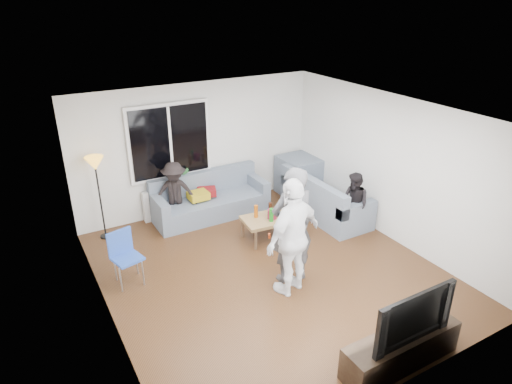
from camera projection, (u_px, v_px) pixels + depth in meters
floor at (269, 272)px, 7.38m from camera, size 5.00×5.50×0.04m
ceiling at (271, 113)px, 6.29m from camera, size 5.00×5.50×0.04m
wall_back at (198, 147)px, 9.03m from camera, size 5.00×0.04×2.60m
wall_front at (410, 297)px, 4.64m from camera, size 5.00×0.04×2.60m
wall_left at (99, 240)px, 5.70m from camera, size 0.04×5.50×2.60m
wall_right at (392, 168)px, 7.98m from camera, size 0.04×5.50×2.60m
window_frame at (170, 141)px, 8.59m from camera, size 1.62×0.06×1.47m
window_glass at (170, 142)px, 8.56m from camera, size 1.50×0.02×1.35m
window_mullion at (170, 142)px, 8.55m from camera, size 0.05×0.03×1.35m
radiator at (175, 201)px, 9.07m from camera, size 1.30×0.12×0.62m
potted_plant at (184, 176)px, 8.94m from camera, size 0.24×0.21×0.38m
vase at (158, 186)px, 8.74m from camera, size 0.22×0.22×0.19m
sofa_back_section at (211, 196)px, 9.00m from camera, size 2.30×0.85×0.85m
sofa_right_section at (326, 196)px, 9.02m from camera, size 2.00×0.85×0.85m
sofa_corner at (300, 176)px, 9.98m from camera, size 0.85×0.85×0.85m
cushion_yellow at (198, 195)px, 8.83m from camera, size 0.39×0.33×0.14m
cushion_red at (207, 192)px, 8.99m from camera, size 0.44×0.40×0.13m
coffee_table at (273, 227)px, 8.32m from camera, size 1.15×0.71×0.40m
pitcher at (272, 214)px, 8.16m from camera, size 0.17×0.17×0.17m
side_chair at (127, 259)px, 6.90m from camera, size 0.49×0.49×0.86m
floor_lamp at (100, 199)px, 8.05m from camera, size 0.32×0.32×1.56m
player_left at (292, 226)px, 6.79m from camera, size 0.73×0.52×1.89m
player_right at (293, 237)px, 6.54m from camera, size 1.16×0.74×1.83m
spectator_right at (354, 204)px, 8.30m from camera, size 0.45×0.58×1.18m
spectator_back at (175, 194)px, 8.61m from camera, size 0.93×0.72×1.26m
tv_console at (401, 349)px, 5.46m from camera, size 1.60×0.40×0.44m
television at (407, 313)px, 5.23m from camera, size 1.17×0.15×0.67m
bottle_c at (270, 208)px, 8.35m from camera, size 0.07×0.07×0.21m
bottle_b at (271, 215)px, 8.04m from camera, size 0.08×0.08×0.25m
bottle_d at (287, 210)px, 8.19m from camera, size 0.07×0.07×0.28m
bottle_e at (284, 204)px, 8.47m from camera, size 0.07×0.07×0.23m
bottle_a at (256, 211)px, 8.18m from camera, size 0.07×0.07×0.24m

